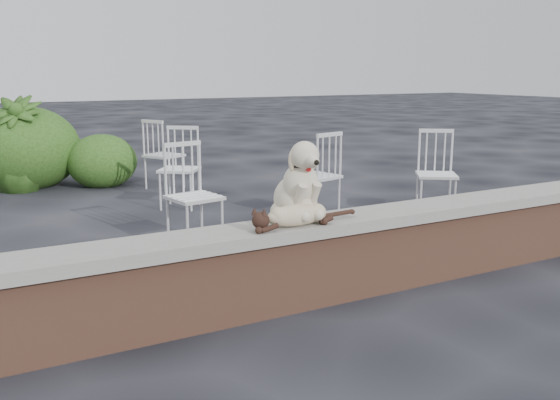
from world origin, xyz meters
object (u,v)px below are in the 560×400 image
dog (295,179)px  chair_c (316,175)px  chair_d (437,173)px  chair_a (194,195)px  chair_e (164,154)px  cat (296,214)px  chair_b (179,168)px  potted_plant_b (17,144)px

dog → chair_c: dog is taller
chair_d → chair_c: size_ratio=1.00×
chair_d → chair_a: size_ratio=1.00×
chair_e → chair_a: 2.92m
dog → chair_a: bearing=94.0°
cat → chair_c: bearing=55.3°
chair_b → chair_d: 2.92m
cat → chair_b: (0.41, 3.38, -0.19)m
chair_d → chair_a: same height
cat → chair_e: chair_e is taller
chair_a → potted_plant_b: 3.78m
chair_e → chair_b: (-0.24, -1.25, 0.00)m
chair_a → chair_c: (1.57, 0.42, 0.00)m
chair_c → chair_d: bearing=141.4°
chair_b → potted_plant_b: potted_plant_b is taller
dog → cat: bearing=-117.7°
cat → chair_b: 3.41m
dog → chair_b: (0.33, 3.23, -0.39)m
chair_e → chair_b: size_ratio=1.00×
chair_d → potted_plant_b: potted_plant_b is taller
potted_plant_b → chair_a: bearing=-73.4°
cat → dog: bearing=62.3°
chair_b → potted_plant_b: bearing=163.2°
dog → chair_d: dog is taller
dog → chair_b: 3.27m
dog → cat: dog is taller
chair_b → chair_c: size_ratio=1.00×
chair_b → chair_a: same height
chair_c → potted_plant_b: (-2.65, 3.20, 0.16)m
chair_e → chair_d: 3.66m
chair_e → chair_b: bearing=142.9°
dog → chair_b: bearing=84.5°
chair_e → chair_b: same height
dog → cat: (-0.08, -0.15, -0.20)m
chair_d → chair_e: bearing=160.7°
chair_b → chair_d: same height
potted_plant_b → cat: bearing=-78.4°
dog → potted_plant_b: size_ratio=0.45×
potted_plant_b → chair_e: bearing=-23.7°
chair_c → chair_e: bearing=-83.5°
chair_d → cat: bearing=-113.8°
chair_d → chair_a: 2.79m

